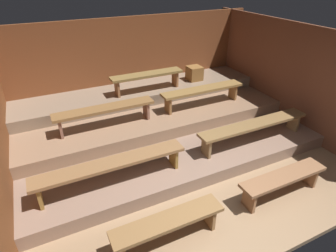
{
  "coord_description": "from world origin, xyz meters",
  "views": [
    {
      "loc": [
        -2.12,
        -1.87,
        3.24
      ],
      "look_at": [
        -0.07,
        2.34,
        0.57
      ],
      "focal_mm": 30.21,
      "sensor_mm": 36.0,
      "label": 1
    }
  ],
  "objects": [
    {
      "name": "bench_floor_left",
      "position": [
        -1.0,
        0.42,
        0.33
      ],
      "size": [
        1.53,
        0.32,
        0.41
      ],
      "color": "olive",
      "rests_on": "ground"
    },
    {
      "name": "ground",
      "position": [
        0.0,
        2.26,
        -0.04
      ],
      "size": [
        6.44,
        5.31,
        0.08
      ],
      "primitive_type": "cube",
      "color": "#937454"
    },
    {
      "name": "bench_middle_right",
      "position": [
        1.09,
        3.0,
        0.82
      ],
      "size": [
        1.93,
        0.32,
        0.41
      ],
      "color": "olive",
      "rests_on": "platform_middle"
    },
    {
      "name": "platform_middle",
      "position": [
        0.0,
        3.42,
        0.37
      ],
      "size": [
        5.64,
        2.17,
        0.24
      ],
      "primitive_type": "cube",
      "color": "#916E53",
      "rests_on": "platform_lower"
    },
    {
      "name": "bench_upper_center",
      "position": [
        0.1,
        3.78,
        1.06
      ],
      "size": [
        1.66,
        0.32,
        0.41
      ],
      "color": "olive",
      "rests_on": "platform_upper"
    },
    {
      "name": "platform_lower",
      "position": [
        0.0,
        2.8,
        0.12
      ],
      "size": [
        5.64,
        3.42,
        0.24
      ],
      "primitive_type": "cube",
      "color": "#886B5A",
      "rests_on": "ground"
    },
    {
      "name": "bench_lower_left",
      "position": [
        -1.39,
        1.6,
        0.59
      ],
      "size": [
        2.36,
        0.32,
        0.41
      ],
      "color": "olive",
      "rests_on": "platform_lower"
    },
    {
      "name": "wall_back",
      "position": [
        0.0,
        4.54,
        1.13
      ],
      "size": [
        6.44,
        0.06,
        2.25
      ],
      "primitive_type": "cube",
      "color": "brown",
      "rests_on": "ground"
    },
    {
      "name": "bench_middle_left",
      "position": [
        -1.09,
        3.0,
        0.82
      ],
      "size": [
        1.93,
        0.32,
        0.41
      ],
      "color": "brown",
      "rests_on": "platform_middle"
    },
    {
      "name": "platform_upper",
      "position": [
        0.0,
        3.98,
        0.61
      ],
      "size": [
        5.64,
        1.07,
        0.24
      ],
      "primitive_type": "cube",
      "color": "#88735D",
      "rests_on": "platform_middle"
    },
    {
      "name": "bench_floor_right",
      "position": [
        1.0,
        0.42,
        0.33
      ],
      "size": [
        1.53,
        0.32,
        0.41
      ],
      "color": "#8A5E3F",
      "rests_on": "ground"
    },
    {
      "name": "wall_right",
      "position": [
        2.85,
        2.26,
        1.13
      ],
      "size": [
        0.06,
        5.31,
        2.25
      ],
      "primitive_type": "cube",
      "color": "brown",
      "rests_on": "ground"
    },
    {
      "name": "wooden_crate_upper",
      "position": [
        1.43,
        3.92,
        0.9
      ],
      "size": [
        0.34,
        0.34,
        0.34
      ],
      "primitive_type": "cube",
      "color": "brown",
      "rests_on": "platform_upper"
    },
    {
      "name": "bench_lower_right",
      "position": [
        1.39,
        1.6,
        0.59
      ],
      "size": [
        2.36,
        0.32,
        0.41
      ],
      "color": "olive",
      "rests_on": "platform_lower"
    }
  ]
}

